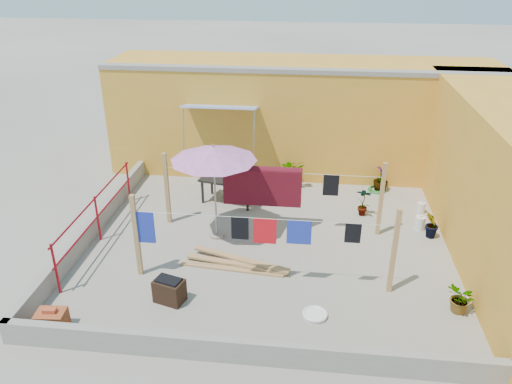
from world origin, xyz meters
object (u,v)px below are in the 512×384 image
at_px(patio_umbrella, 214,154).
at_px(water_jug_b, 421,208).
at_px(brick_stack, 52,320).
at_px(white_basin, 315,314).
at_px(green_hose, 377,189).
at_px(water_jug_a, 420,223).
at_px(outdoor_table, 229,181).
at_px(plant_back_a, 291,173).
at_px(brazier, 169,290).

distance_m(patio_umbrella, water_jug_b, 5.56).
relative_size(brick_stack, white_basin, 1.15).
bearing_deg(green_hose, water_jug_b, -51.32).
relative_size(brick_stack, water_jug_a, 1.41).
xyz_separation_m(outdoor_table, brick_stack, (-2.27, -5.24, -0.42)).
xyz_separation_m(patio_umbrella, water_jug_a, (4.74, 0.88, -1.88)).
bearing_deg(white_basin, water_jug_a, 54.85).
xyz_separation_m(outdoor_table, green_hose, (3.96, 1.16, -0.58)).
height_order(outdoor_table, brick_stack, outdoor_table).
bearing_deg(patio_umbrella, outdoor_table, 89.98).
height_order(water_jug_a, green_hose, water_jug_a).
height_order(brick_stack, water_jug_a, brick_stack).
xyz_separation_m(brick_stack, green_hose, (6.23, 6.40, -0.15)).
xyz_separation_m(water_jug_b, plant_back_a, (-3.37, 1.20, 0.28)).
distance_m(white_basin, green_hose, 5.78).
height_order(patio_umbrella, plant_back_a, patio_umbrella).
bearing_deg(outdoor_table, water_jug_a, -10.79).
xyz_separation_m(white_basin, green_hose, (1.67, 5.54, -0.01)).
bearing_deg(white_basin, outdoor_table, 117.70).
bearing_deg(outdoor_table, green_hose, 16.35).
xyz_separation_m(water_jug_a, water_jug_b, (0.18, 0.87, -0.03)).
bearing_deg(green_hose, outdoor_table, -163.65).
distance_m(patio_umbrella, water_jug_a, 5.18).
bearing_deg(white_basin, water_jug_b, 58.81).
bearing_deg(green_hose, brazier, -129.21).
height_order(water_jug_a, water_jug_b, water_jug_a).
relative_size(brazier, water_jug_a, 1.67).
relative_size(green_hose, plant_back_a, 0.61).
height_order(patio_umbrella, water_jug_b, patio_umbrella).
relative_size(outdoor_table, white_basin, 3.40).
bearing_deg(water_jug_a, water_jug_b, 78.13).
height_order(outdoor_table, green_hose, outdoor_table).
relative_size(brazier, green_hose, 1.24).
bearing_deg(white_basin, brazier, 177.03).
xyz_separation_m(brazier, green_hose, (4.40, 5.39, -0.21)).
relative_size(patio_umbrella, plant_back_a, 2.73).
height_order(brick_stack, white_basin, brick_stack).
relative_size(outdoor_table, water_jug_b, 4.98).
height_order(white_basin, green_hose, white_basin).
distance_m(outdoor_table, water_jug_b, 4.95).
bearing_deg(white_basin, brick_stack, -169.29).
height_order(brazier, white_basin, brazier).
relative_size(patio_umbrella, white_basin, 4.94).
xyz_separation_m(brick_stack, brazier, (1.83, 1.01, 0.05)).
distance_m(patio_umbrella, outdoor_table, 2.29).
bearing_deg(outdoor_table, patio_umbrella, -90.02).
bearing_deg(brick_stack, outdoor_table, 66.59).
bearing_deg(brazier, outdoor_table, 84.08).
distance_m(brazier, water_jug_a, 6.16).
bearing_deg(water_jug_b, outdoor_table, 179.58).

